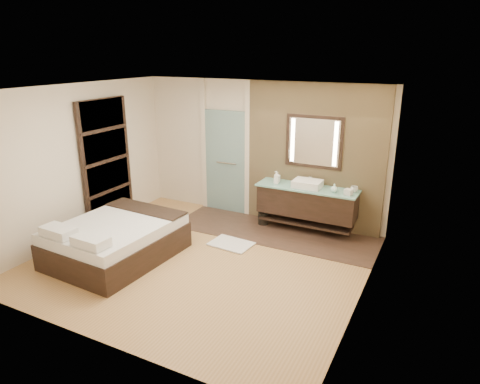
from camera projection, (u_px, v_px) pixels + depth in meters
The scene contains 15 objects.
floor at pixel (202, 261), 6.88m from camera, with size 5.00×5.00×0.00m, color #A27544.
tile_strip at pixel (274, 232), 7.97m from camera, with size 3.80×1.30×0.01m, color #35261D.
stone_wall at pixel (314, 157), 7.85m from camera, with size 2.60×0.08×2.70m, color tan.
vanity at pixel (307, 202), 7.85m from camera, with size 1.85×0.55×0.88m.
mirror_unit at pixel (314, 142), 7.71m from camera, with size 1.06×0.04×0.96m.
frosted_door at pixel (226, 158), 8.70m from camera, with size 1.10×0.12×2.70m.
shoji_partition at pixel (107, 163), 8.04m from camera, with size 0.06×1.20×2.40m.
bed at pixel (116, 240), 6.90m from camera, with size 1.66×2.03×0.75m.
bath_mat at pixel (231, 244), 7.45m from camera, with size 0.72×0.50×0.02m, color white.
waste_bin at pixel (263, 218), 8.29m from camera, with size 0.21×0.21×0.26m, color black.
tissue_box at pixel (348, 192), 7.32m from camera, with size 0.12×0.12×0.10m, color silver.
soap_bottle_a at pixel (276, 178), 7.89m from camera, with size 0.09×0.10×0.25m, color white.
soap_bottle_b at pixel (278, 177), 8.04m from camera, with size 0.08×0.08×0.18m, color #B2B2B2.
soap_bottle_c at pixel (334, 188), 7.46m from camera, with size 0.12×0.12×0.15m, color #C0F1E8.
cup at pixel (354, 189), 7.47m from camera, with size 0.13×0.13×0.10m, color white.
Camera 1 is at (3.34, -5.23, 3.22)m, focal length 32.00 mm.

